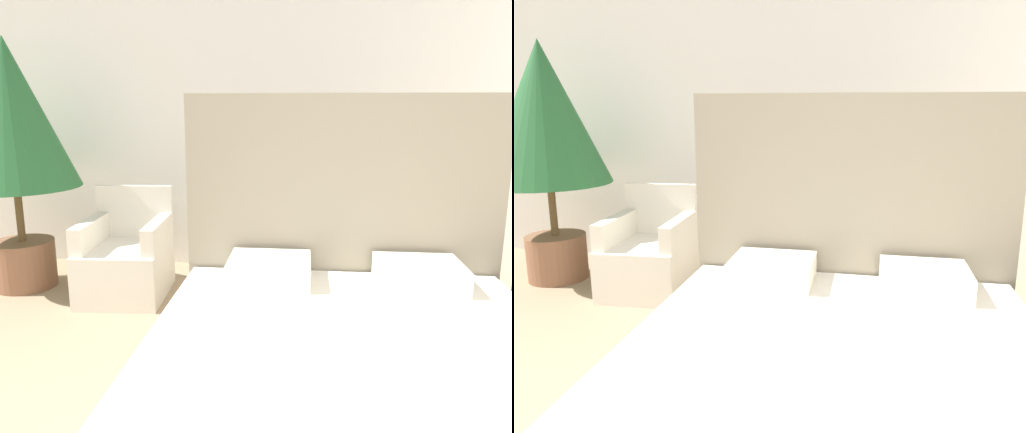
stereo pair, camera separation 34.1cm
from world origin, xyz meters
TOP-DOWN VIEW (x-y plane):
  - wall_back at (0.00, 3.62)m, footprint 10.00×0.06m
  - bed at (0.49, 1.16)m, footprint 1.89×2.01m
  - armchair_near_window_left at (-1.13, 2.72)m, footprint 0.67×0.75m
  - armchair_near_window_right at (-0.11, 2.72)m, footprint 0.64×0.73m
  - potted_palm at (-2.05, 2.83)m, footprint 1.02×1.02m

SIDE VIEW (x-z plane):
  - armchair_near_window_left at x=-1.13m, z-range -0.15..0.69m
  - armchair_near_window_right at x=-0.11m, z-range -0.15..0.69m
  - bed at x=0.49m, z-range -0.48..1.07m
  - potted_palm at x=-2.05m, z-range 0.33..2.33m
  - wall_back at x=0.00m, z-range 0.00..2.90m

